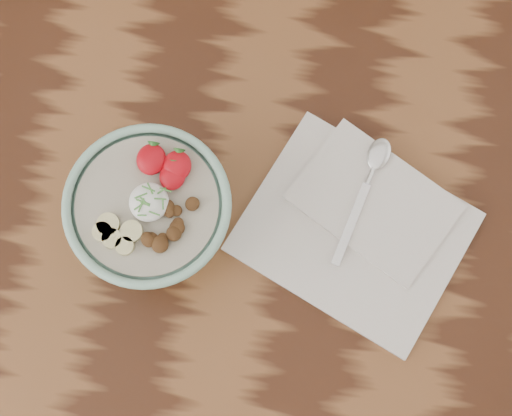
{
  "coord_description": "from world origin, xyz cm",
  "views": [
    {
      "loc": [
        14.79,
        -19.65,
        159.67
      ],
      "look_at": [
        12.34,
        -3.17,
        85.91
      ],
      "focal_mm": 50.0,
      "sensor_mm": 36.0,
      "label": 1
    }
  ],
  "objects": [
    {
      "name": "napkin",
      "position": [
        24.5,
        -1.2,
        75.65
      ],
      "size": [
        30.98,
        28.43,
        1.54
      ],
      "rotation": [
        0.0,
        0.0,
        -0.4
      ],
      "color": "silver",
      "rests_on": "table"
    },
    {
      "name": "breakfast_bowl",
      "position": [
        0.63,
        -4.29,
        81.22
      ],
      "size": [
        18.38,
        18.38,
        12.03
      ],
      "rotation": [
        0.0,
        0.0,
        -0.24
      ],
      "color": "#8CBCA9",
      "rests_on": "table"
    },
    {
      "name": "spoon",
      "position": [
        25.23,
        5.39,
        76.91
      ],
      "size": [
        5.99,
        16.74,
        0.88
      ],
      "rotation": [
        0.0,
        0.0,
        -0.25
      ],
      "color": "silver",
      "rests_on": "napkin"
    },
    {
      "name": "table",
      "position": [
        0.0,
        0.0,
        65.7
      ],
      "size": [
        160.0,
        90.0,
        75.0
      ],
      "color": "#381B0E",
      "rests_on": "ground"
    }
  ]
}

